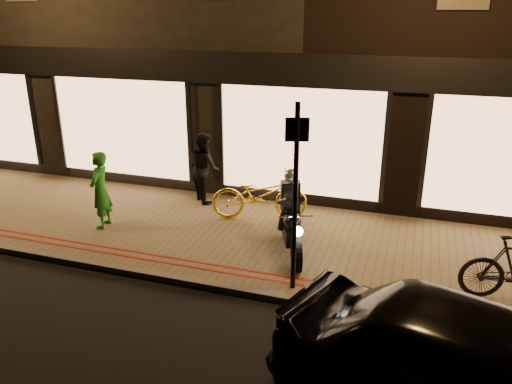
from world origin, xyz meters
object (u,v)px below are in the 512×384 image
bicycle_gold (260,195)px  person_green (100,190)px  motorcycle (291,222)px  sign_post (295,190)px

bicycle_gold → person_green: 3.27m
motorcycle → sign_post: sign_post is taller
sign_post → person_green: bearing=165.3°
bicycle_gold → sign_post: bearing=-169.0°
sign_post → bicycle_gold: 3.13m
sign_post → bicycle_gold: size_ratio=1.48×
motorcycle → person_green: bearing=158.1°
motorcycle → sign_post: (0.35, -1.19, 1.06)m
sign_post → bicycle_gold: sign_post is taller
sign_post → motorcycle: bearing=106.4°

